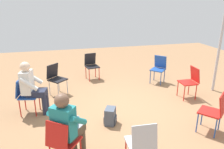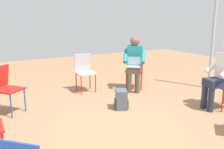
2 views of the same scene
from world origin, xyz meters
TOP-DOWN VIEW (x-y plane):
  - ground_plane at (0.00, 0.00)m, footprint 14.00×14.00m
  - chair_west at (-1.99, 0.26)m, footprint 0.45×0.42m
  - chair_northwest at (-1.65, 1.42)m, footprint 0.58×0.58m
  - chair_southwest at (-1.39, -1.47)m, footprint 0.58×0.58m
  - person_with_laptop at (-1.52, 1.31)m, footprint 0.64×0.63m
  - person_in_white at (0.29, 2.01)m, footprint 0.56×0.57m
  - backpack_near_laptop_user at (-0.59, 0.41)m, footprint 0.34×0.31m
  - tent_pole_far at (-0.75, 2.98)m, footprint 0.07×0.07m

SIDE VIEW (x-z plane):
  - ground_plane at x=0.00m, z-range 0.00..0.00m
  - backpack_near_laptop_user at x=-0.59m, z-range -0.02..0.34m
  - chair_west at x=-1.99m, z-range 0.07..0.92m
  - chair_northwest at x=-1.65m, z-range 0.07..0.92m
  - chair_southwest at x=-1.39m, z-range 0.07..0.92m
  - person_with_laptop at x=-1.52m, z-range 0.07..1.31m
  - person_in_white at x=0.29m, z-range 0.07..1.31m
  - tent_pole_far at x=-0.75m, z-range 0.00..2.54m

